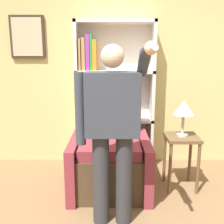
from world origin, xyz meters
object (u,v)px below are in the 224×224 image
at_px(bookcase, 108,99).
at_px(armchair, 111,156).
at_px(table_lamp, 185,109).
at_px(person_standing, 113,126).
at_px(side_table, 183,148).

xyz_separation_m(bookcase, armchair, (0.05, -0.65, -0.56)).
bearing_deg(table_lamp, person_standing, -140.18).
height_order(person_standing, side_table, person_standing).
bearing_deg(bookcase, person_standing, -86.73).
relative_size(bookcase, side_table, 3.12).
xyz_separation_m(person_standing, table_lamp, (0.80, 0.67, 0.01)).
xyz_separation_m(bookcase, side_table, (0.87, -0.68, -0.46)).
relative_size(side_table, table_lamp, 1.53).
bearing_deg(armchair, bookcase, 94.35).
bearing_deg(table_lamp, bookcase, 142.29).
bearing_deg(bookcase, armchair, -85.65).
relative_size(armchair, person_standing, 0.75).
bearing_deg(bookcase, table_lamp, -37.71).
distance_m(person_standing, side_table, 1.13).
bearing_deg(side_table, bookcase, 142.29).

